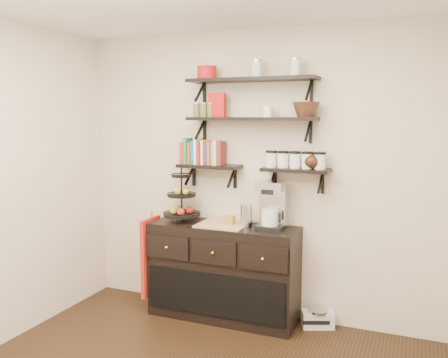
% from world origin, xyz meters
% --- Properties ---
extents(back_wall, '(3.50, 0.02, 2.70)m').
position_xyz_m(back_wall, '(0.00, 1.75, 1.35)').
color(back_wall, beige).
rests_on(back_wall, ground).
extents(shelf_top, '(1.20, 0.27, 0.23)m').
position_xyz_m(shelf_top, '(0.00, 1.62, 2.23)').
color(shelf_top, black).
rests_on(shelf_top, back_wall).
extents(shelf_mid, '(1.20, 0.27, 0.23)m').
position_xyz_m(shelf_mid, '(0.00, 1.62, 1.88)').
color(shelf_mid, black).
rests_on(shelf_mid, back_wall).
extents(shelf_low_left, '(0.60, 0.25, 0.23)m').
position_xyz_m(shelf_low_left, '(-0.42, 1.63, 1.43)').
color(shelf_low_left, black).
rests_on(shelf_low_left, back_wall).
extents(shelf_low_right, '(0.60, 0.25, 0.23)m').
position_xyz_m(shelf_low_right, '(0.42, 1.63, 1.43)').
color(shelf_low_right, black).
rests_on(shelf_low_right, back_wall).
extents(cookbooks, '(0.43, 0.15, 0.26)m').
position_xyz_m(cookbooks, '(-0.47, 1.63, 1.57)').
color(cookbooks, red).
rests_on(cookbooks, shelf_low_left).
extents(glass_canisters, '(0.54, 0.10, 0.13)m').
position_xyz_m(glass_canisters, '(0.41, 1.63, 1.51)').
color(glass_canisters, silver).
rests_on(glass_canisters, shelf_low_right).
extents(sideboard, '(1.40, 0.50, 0.92)m').
position_xyz_m(sideboard, '(-0.23, 1.51, 0.45)').
color(sideboard, black).
rests_on(sideboard, floor).
extents(fruit_stand, '(0.35, 0.35, 0.52)m').
position_xyz_m(fruit_stand, '(-0.66, 1.52, 1.08)').
color(fruit_stand, black).
rests_on(fruit_stand, sideboard).
extents(candle, '(0.08, 0.08, 0.08)m').
position_xyz_m(candle, '(-0.17, 1.51, 0.96)').
color(candle, olive).
rests_on(candle, sideboard).
extents(coffee_maker, '(0.24, 0.23, 0.44)m').
position_xyz_m(coffee_maker, '(0.22, 1.54, 1.11)').
color(coffee_maker, black).
rests_on(coffee_maker, sideboard).
extents(thermal_carafe, '(0.11, 0.11, 0.22)m').
position_xyz_m(thermal_carafe, '(0.00, 1.49, 1.01)').
color(thermal_carafe, silver).
rests_on(thermal_carafe, sideboard).
extents(apron, '(0.04, 0.33, 0.76)m').
position_xyz_m(apron, '(-0.96, 1.41, 0.54)').
color(apron, red).
rests_on(apron, sideboard).
extents(radio, '(0.31, 0.25, 0.17)m').
position_xyz_m(radio, '(0.65, 1.63, 0.08)').
color(radio, silver).
rests_on(radio, floor).
extents(recipe_box, '(0.16, 0.06, 0.22)m').
position_xyz_m(recipe_box, '(-0.33, 1.61, 2.01)').
color(recipe_box, '#B11414').
rests_on(recipe_box, shelf_mid).
extents(walnut_bowl, '(0.24, 0.24, 0.13)m').
position_xyz_m(walnut_bowl, '(0.50, 1.61, 1.96)').
color(walnut_bowl, black).
rests_on(walnut_bowl, shelf_mid).
extents(ramekins, '(0.09, 0.09, 0.10)m').
position_xyz_m(ramekins, '(0.16, 1.61, 1.95)').
color(ramekins, white).
rests_on(ramekins, shelf_mid).
extents(teapot, '(0.24, 0.20, 0.16)m').
position_xyz_m(teapot, '(0.56, 1.63, 1.53)').
color(teapot, '#351A10').
rests_on(teapot, shelf_low_right).
extents(red_pot, '(0.18, 0.18, 0.12)m').
position_xyz_m(red_pot, '(-0.44, 1.61, 2.31)').
color(red_pot, '#B11414').
rests_on(red_pot, shelf_top).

